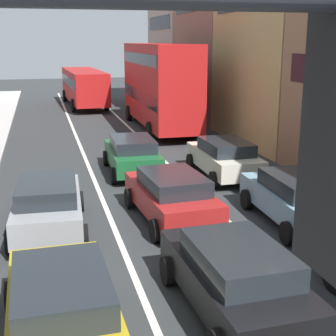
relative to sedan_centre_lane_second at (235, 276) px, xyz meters
name	(u,v)px	position (x,y,z in m)	size (l,w,h in m)	color
lane_stripe_left	(86,161)	(-1.64, 13.46, -0.79)	(0.16, 60.00, 0.01)	silver
lane_stripe_right	(160,157)	(1.76, 13.46, -0.79)	(0.16, 60.00, 0.01)	silver
building_row_right	(297,22)	(9.96, 16.42, 5.39)	(7.20, 43.90, 14.07)	#B2ADA3
sedan_centre_lane_second	(235,276)	(0.00, 0.00, 0.00)	(2.18, 4.36, 1.49)	black
wagon_left_lane_second	(62,308)	(-3.34, -0.34, 0.00)	(2.14, 4.34, 1.49)	#B29319
hatchback_centre_lane_third	(172,195)	(0.14, 5.32, 0.00)	(2.28, 4.41, 1.49)	#A51E1E
sedan_left_lane_third	(48,204)	(-3.45, 5.41, 0.00)	(2.23, 4.38, 1.49)	gray
coupe_centre_lane_fourth	(132,154)	(0.00, 10.97, 0.00)	(2.17, 4.35, 1.49)	#19592D
sedan_right_lane_behind_truck	(296,197)	(3.62, 4.18, 0.00)	(2.17, 4.35, 1.49)	#759EB7
wagon_right_lane_far	(224,157)	(3.42, 9.52, 0.00)	(2.07, 4.31, 1.49)	beige
bus_mid_queue_primary	(159,82)	(3.46, 20.60, 2.03)	(2.89, 10.53, 5.06)	#B21919
bus_far_queue_secondary	(84,85)	(0.05, 32.53, 0.96)	(3.12, 10.59, 2.90)	#B21919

